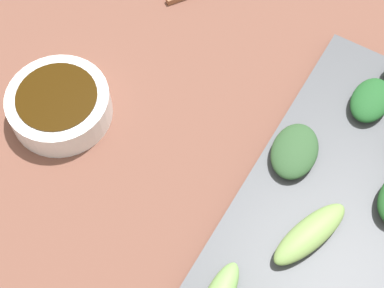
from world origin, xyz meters
TOP-DOWN VIEW (x-y plane):
  - tabletop at (0.00, 0.00)m, footprint 2.10×2.10m
  - sauce_bowl at (-0.18, -0.03)m, footprint 0.11×0.11m
  - serving_plate at (0.13, 0.03)m, footprint 0.18×0.40m
  - broccoli_leafy_0 at (0.11, 0.15)m, footprint 0.04×0.06m
  - broccoli_leafy_5 at (0.07, 0.05)m, footprint 0.06×0.07m
  - broccoli_stalk_7 at (0.12, -0.02)m, footprint 0.06×0.10m

SIDE VIEW (x-z plane):
  - tabletop at x=0.00m, z-range 0.00..0.02m
  - serving_plate at x=0.13m, z-range 0.02..0.03m
  - sauce_bowl at x=-0.18m, z-range 0.02..0.06m
  - broccoli_leafy_5 at x=0.07m, z-range 0.03..0.05m
  - broccoli_leafy_0 at x=0.11m, z-range 0.03..0.05m
  - broccoli_stalk_7 at x=0.12m, z-range 0.03..0.05m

